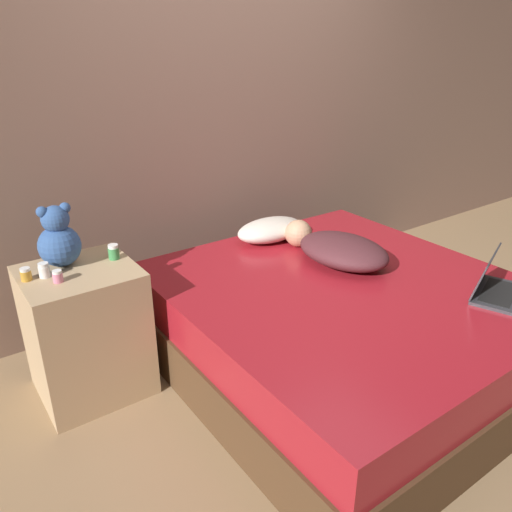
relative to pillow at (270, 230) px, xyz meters
name	(u,v)px	position (x,y,z in m)	size (l,w,h in m)	color
ground_plane	(340,364)	(-0.05, -0.71, -0.57)	(12.00, 12.00, 0.00)	#937551
wall_back	(221,101)	(-0.05, 0.47, 0.73)	(8.00, 0.06, 2.60)	#846656
bed	(343,326)	(-0.05, -0.71, -0.32)	(1.70, 1.81, 0.50)	#4C331E
nightstand	(87,332)	(-1.22, -0.11, -0.24)	(0.52, 0.48, 0.67)	tan
pillow	(270,230)	(0.00, 0.00, 0.00)	(0.46, 0.27, 0.13)	beige
person_lying	(338,248)	(0.12, -0.47, 0.01)	(0.45, 0.72, 0.16)	#4C2328
laptop	(494,285)	(0.46, -1.21, -0.02)	(0.41, 0.32, 0.21)	#333338
teddy_bear	(59,239)	(-1.25, -0.01, 0.23)	(0.20, 0.20, 0.30)	#335693
bottle_green	(114,252)	(-1.03, -0.08, 0.14)	(0.05, 0.05, 0.07)	#3D8E4C
bottle_pink	(58,276)	(-1.32, -0.18, 0.13)	(0.04, 0.04, 0.06)	pink
bottle_white	(44,270)	(-1.36, -0.10, 0.13)	(0.05, 0.05, 0.07)	white
bottle_amber	(26,274)	(-1.43, -0.09, 0.13)	(0.05, 0.05, 0.06)	gold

